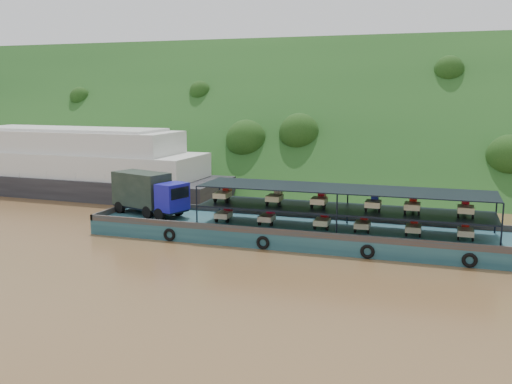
% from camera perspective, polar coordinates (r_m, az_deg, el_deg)
% --- Properties ---
extents(ground, '(160.00, 160.00, 0.00)m').
position_cam_1_polar(ground, '(48.29, 1.14, -4.45)').
color(ground, brown).
rests_on(ground, ground).
extents(hillside, '(140.00, 39.60, 39.60)m').
position_cam_1_polar(hillside, '(82.75, 8.50, 1.47)').
color(hillside, '#173C15').
rests_on(hillside, ground).
extents(cargo_barge, '(35.11, 7.18, 4.94)m').
position_cam_1_polar(cargo_barge, '(47.21, 2.41, -3.25)').
color(cargo_barge, '#133845').
rests_on(cargo_barge, ground).
extents(passenger_ferry, '(39.11, 10.90, 7.86)m').
position_cam_1_polar(passenger_ferry, '(72.03, -18.02, 2.58)').
color(passenger_ferry, black).
rests_on(passenger_ferry, ground).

